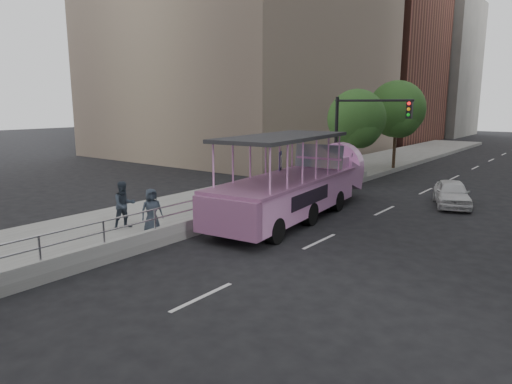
% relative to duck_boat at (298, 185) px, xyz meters
% --- Properties ---
extents(ground, '(160.00, 160.00, 0.00)m').
position_rel_duck_boat_xyz_m(ground, '(1.71, -6.84, -1.34)').
color(ground, black).
extents(sidewalk, '(5.50, 80.00, 0.30)m').
position_rel_duck_boat_xyz_m(sidewalk, '(-4.04, 3.16, -1.19)').
color(sidewalk, '#A3A39E').
rests_on(sidewalk, ground).
extents(kerb_wall, '(0.24, 30.00, 0.36)m').
position_rel_duck_boat_xyz_m(kerb_wall, '(-1.41, -4.84, -0.86)').
color(kerb_wall, '#ADADA8').
rests_on(kerb_wall, sidewalk).
extents(guardrail, '(0.07, 22.00, 0.71)m').
position_rel_duck_boat_xyz_m(guardrail, '(-1.41, -4.84, -0.19)').
color(guardrail, '#BABABF').
rests_on(guardrail, kerb_wall).
extents(duck_boat, '(3.73, 11.05, 3.60)m').
position_rel_duck_boat_xyz_m(duck_boat, '(0.00, 0.00, 0.00)').
color(duck_boat, black).
rests_on(duck_boat, ground).
extents(car, '(2.72, 3.95, 1.25)m').
position_rel_duck_boat_xyz_m(car, '(4.86, 6.07, -0.71)').
color(car, silver).
rests_on(car, ground).
extents(pedestrian_mid, '(0.86, 0.99, 1.76)m').
position_rel_duck_boat_xyz_m(pedestrian_mid, '(-3.40, -6.59, -0.16)').
color(pedestrian_mid, '#2B3440').
rests_on(pedestrian_mid, sidewalk).
extents(pedestrian_far, '(0.77, 0.92, 1.61)m').
position_rel_duck_boat_xyz_m(pedestrian_far, '(-2.10, -6.39, -0.23)').
color(pedestrian_far, '#2B3440').
rests_on(pedestrian_far, sidewalk).
extents(parking_sign, '(0.27, 0.56, 2.70)m').
position_rel_duck_boat_xyz_m(parking_sign, '(-1.29, 0.49, 0.36)').
color(parking_sign, black).
rests_on(parking_sign, ground).
extents(traffic_signal, '(4.20, 0.32, 5.20)m').
position_rel_duck_boat_xyz_m(traffic_signal, '(0.00, 5.66, 2.16)').
color(traffic_signal, black).
rests_on(traffic_signal, ground).
extents(street_tree_near, '(3.52, 3.52, 5.72)m').
position_rel_duck_boat_xyz_m(street_tree_near, '(-1.59, 9.09, 2.48)').
color(street_tree_near, '#372819').
rests_on(street_tree_near, ground).
extents(street_tree_far, '(3.97, 3.97, 6.45)m').
position_rel_duck_boat_xyz_m(street_tree_far, '(-1.39, 15.09, 2.97)').
color(street_tree_far, '#372819').
rests_on(street_tree_far, ground).
extents(midrise_brick, '(18.00, 16.00, 26.00)m').
position_rel_duck_boat_xyz_m(midrise_brick, '(-16.29, 41.16, 11.66)').
color(midrise_brick, brown).
rests_on(midrise_brick, ground).
extents(midrise_stone_b, '(16.00, 14.00, 20.00)m').
position_rel_duck_boat_xyz_m(midrise_stone_b, '(-14.29, 57.16, 8.66)').
color(midrise_stone_b, gray).
rests_on(midrise_stone_b, ground).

